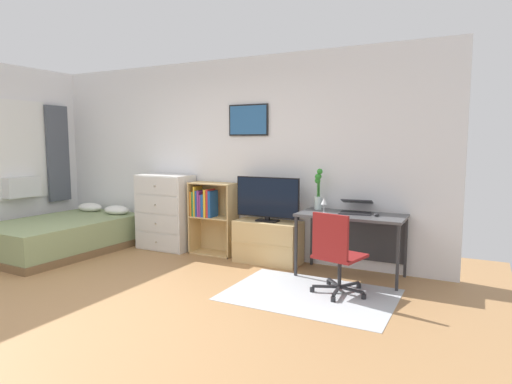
{
  "coord_description": "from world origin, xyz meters",
  "views": [
    {
      "loc": [
        3.21,
        -2.84,
        1.56
      ],
      "look_at": [
        0.96,
        1.5,
        1.01
      ],
      "focal_mm": 30.59,
      "sensor_mm": 36.0,
      "label": 1
    }
  ],
  "objects_px": {
    "bed": "(63,235)",
    "laptop": "(356,207)",
    "wine_glass": "(324,202)",
    "bookshelf": "(210,212)",
    "dresser": "(165,212)",
    "tv_stand": "(268,242)",
    "office_chair": "(336,252)",
    "bamboo_vase": "(318,189)",
    "television": "(267,199)",
    "computer_mouse": "(377,215)",
    "desk": "(353,224)"
  },
  "relations": [
    {
      "from": "bookshelf",
      "to": "wine_glass",
      "type": "height_order",
      "value": "bookshelf"
    },
    {
      "from": "bed",
      "to": "dresser",
      "type": "height_order",
      "value": "dresser"
    },
    {
      "from": "laptop",
      "to": "wine_glass",
      "type": "xyz_separation_m",
      "value": [
        -0.32,
        -0.22,
        0.07
      ]
    },
    {
      "from": "bed",
      "to": "tv_stand",
      "type": "bearing_deg",
      "value": 17.41
    },
    {
      "from": "bed",
      "to": "desk",
      "type": "relative_size",
      "value": 1.72
    },
    {
      "from": "tv_stand",
      "to": "laptop",
      "type": "bearing_deg",
      "value": 1.39
    },
    {
      "from": "office_chair",
      "to": "wine_glass",
      "type": "relative_size",
      "value": 4.78
    },
    {
      "from": "desk",
      "to": "wine_glass",
      "type": "height_order",
      "value": "wine_glass"
    },
    {
      "from": "computer_mouse",
      "to": "wine_glass",
      "type": "bearing_deg",
      "value": -170.83
    },
    {
      "from": "tv_stand",
      "to": "computer_mouse",
      "type": "bearing_deg",
      "value": -4.09
    },
    {
      "from": "television",
      "to": "desk",
      "type": "height_order",
      "value": "television"
    },
    {
      "from": "bed",
      "to": "bookshelf",
      "type": "bearing_deg",
      "value": 25.55
    },
    {
      "from": "tv_stand",
      "to": "television",
      "type": "xyz_separation_m",
      "value": [
        -0.0,
        -0.02,
        0.56
      ]
    },
    {
      "from": "laptop",
      "to": "wine_glass",
      "type": "relative_size",
      "value": 2.39
    },
    {
      "from": "computer_mouse",
      "to": "laptop",
      "type": "bearing_deg",
      "value": 154.27
    },
    {
      "from": "laptop",
      "to": "bed",
      "type": "bearing_deg",
      "value": -175.33
    },
    {
      "from": "tv_stand",
      "to": "office_chair",
      "type": "xyz_separation_m",
      "value": [
        1.15,
        -0.79,
        0.18
      ]
    },
    {
      "from": "desk",
      "to": "television",
      "type": "bearing_deg",
      "value": -179.89
    },
    {
      "from": "bookshelf",
      "to": "office_chair",
      "type": "height_order",
      "value": "bookshelf"
    },
    {
      "from": "dresser",
      "to": "computer_mouse",
      "type": "height_order",
      "value": "dresser"
    },
    {
      "from": "computer_mouse",
      "to": "bamboo_vase",
      "type": "distance_m",
      "value": 0.8
    },
    {
      "from": "bed",
      "to": "laptop",
      "type": "distance_m",
      "value": 4.15
    },
    {
      "from": "tv_stand",
      "to": "bamboo_vase",
      "type": "height_order",
      "value": "bamboo_vase"
    },
    {
      "from": "dresser",
      "to": "bookshelf",
      "type": "relative_size",
      "value": 1.09
    },
    {
      "from": "bamboo_vase",
      "to": "tv_stand",
      "type": "bearing_deg",
      "value": -173.98
    },
    {
      "from": "bamboo_vase",
      "to": "wine_glass",
      "type": "relative_size",
      "value": 2.8
    },
    {
      "from": "television",
      "to": "wine_glass",
      "type": "distance_m",
      "value": 0.83
    },
    {
      "from": "television",
      "to": "computer_mouse",
      "type": "relative_size",
      "value": 8.44
    },
    {
      "from": "television",
      "to": "laptop",
      "type": "relative_size",
      "value": 2.04
    },
    {
      "from": "bed",
      "to": "computer_mouse",
      "type": "height_order",
      "value": "computer_mouse"
    },
    {
      "from": "television",
      "to": "bamboo_vase",
      "type": "bearing_deg",
      "value": 7.96
    },
    {
      "from": "desk",
      "to": "laptop",
      "type": "relative_size",
      "value": 2.81
    },
    {
      "from": "bookshelf",
      "to": "desk",
      "type": "height_order",
      "value": "bookshelf"
    },
    {
      "from": "office_chair",
      "to": "tv_stand",
      "type": "bearing_deg",
      "value": 158.74
    },
    {
      "from": "dresser",
      "to": "office_chair",
      "type": "height_order",
      "value": "dresser"
    },
    {
      "from": "desk",
      "to": "computer_mouse",
      "type": "height_order",
      "value": "computer_mouse"
    },
    {
      "from": "office_chair",
      "to": "bamboo_vase",
      "type": "relative_size",
      "value": 1.71
    },
    {
      "from": "dresser",
      "to": "television",
      "type": "bearing_deg",
      "value": -0.25
    },
    {
      "from": "computer_mouse",
      "to": "desk",
      "type": "bearing_deg",
      "value": 164.38
    },
    {
      "from": "bamboo_vase",
      "to": "bookshelf",
      "type": "bearing_deg",
      "value": -179.35
    },
    {
      "from": "bamboo_vase",
      "to": "bed",
      "type": "bearing_deg",
      "value": -165.95
    },
    {
      "from": "wine_glass",
      "to": "television",
      "type": "bearing_deg",
      "value": 168.07
    },
    {
      "from": "television",
      "to": "computer_mouse",
      "type": "bearing_deg",
      "value": -3.17
    },
    {
      "from": "laptop",
      "to": "tv_stand",
      "type": "bearing_deg",
      "value": 174.2
    },
    {
      "from": "bed",
      "to": "laptop",
      "type": "xyz_separation_m",
      "value": [
        4.02,
        0.84,
        0.57
      ]
    },
    {
      "from": "bookshelf",
      "to": "dresser",
      "type": "bearing_deg",
      "value": -174.86
    },
    {
      "from": "laptop",
      "to": "bamboo_vase",
      "type": "xyz_separation_m",
      "value": [
        -0.48,
        0.04,
        0.19
      ]
    },
    {
      "from": "bookshelf",
      "to": "computer_mouse",
      "type": "xyz_separation_m",
      "value": [
        2.33,
        -0.15,
        0.16
      ]
    },
    {
      "from": "dresser",
      "to": "bamboo_vase",
      "type": "relative_size",
      "value": 2.17
    },
    {
      "from": "desk",
      "to": "bamboo_vase",
      "type": "xyz_separation_m",
      "value": [
        -0.46,
        0.09,
        0.38
      ]
    }
  ]
}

